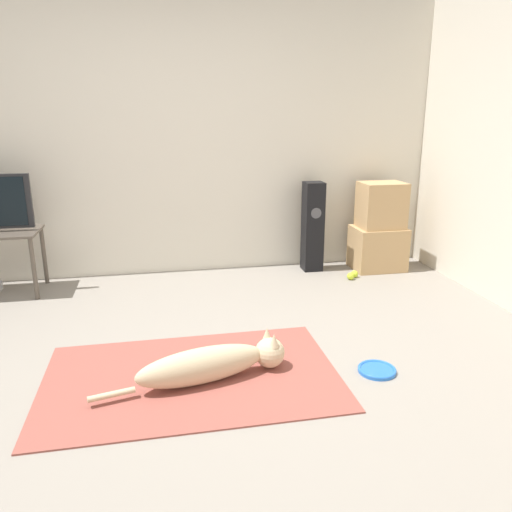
{
  "coord_description": "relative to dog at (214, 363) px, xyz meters",
  "views": [
    {
      "loc": [
        -0.04,
        -2.57,
        1.48
      ],
      "look_at": [
        0.66,
        0.91,
        0.45
      ],
      "focal_mm": 35.0,
      "sensor_mm": 36.0,
      "label": 1
    }
  ],
  "objects": [
    {
      "name": "ground_plane",
      "position": [
        -0.23,
        0.04,
        -0.11
      ],
      "size": [
        12.0,
        12.0,
        0.0
      ],
      "primitive_type": "plane",
      "color": "gray"
    },
    {
      "name": "tennis_ball_by_boxes",
      "position": [
        1.43,
        1.54,
        -0.08
      ],
      "size": [
        0.07,
        0.07,
        0.07
      ],
      "color": "#C6E033",
      "rests_on": "ground_plane"
    },
    {
      "name": "wall_back",
      "position": [
        -0.23,
        2.14,
        1.16
      ],
      "size": [
        8.0,
        0.06,
        2.55
      ],
      "color": "silver",
      "rests_on": "ground_plane"
    },
    {
      "name": "cardboard_box_upper",
      "position": [
        1.81,
        1.8,
        0.52
      ],
      "size": [
        0.41,
        0.32,
        0.43
      ],
      "color": "tan",
      "rests_on": "cardboard_box_lower"
    },
    {
      "name": "frisbee",
      "position": [
        0.95,
        -0.09,
        -0.1
      ],
      "size": [
        0.22,
        0.22,
        0.03
      ],
      "color": "blue",
      "rests_on": "ground_plane"
    },
    {
      "name": "area_rug",
      "position": [
        -0.12,
        0.06,
        -0.11
      ],
      "size": [
        1.68,
        1.07,
        0.01
      ],
      "color": "#934C42",
      "rests_on": "ground_plane"
    },
    {
      "name": "dog",
      "position": [
        0.0,
        0.0,
        0.0
      ],
      "size": [
        1.11,
        0.36,
        0.23
      ],
      "color": "beige",
      "rests_on": "area_rug"
    },
    {
      "name": "cardboard_box_lower",
      "position": [
        1.81,
        1.81,
        0.09
      ],
      "size": [
        0.48,
        0.38,
        0.41
      ],
      "color": "tan",
      "rests_on": "ground_plane"
    },
    {
      "name": "tennis_ball_near_speaker",
      "position": [
        1.49,
        1.59,
        -0.08
      ],
      "size": [
        0.07,
        0.07,
        0.07
      ],
      "color": "#C6E033",
      "rests_on": "ground_plane"
    },
    {
      "name": "floor_speaker",
      "position": [
        1.17,
        1.91,
        0.31
      ],
      "size": [
        0.18,
        0.18,
        0.85
      ],
      "color": "black",
      "rests_on": "ground_plane"
    }
  ]
}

